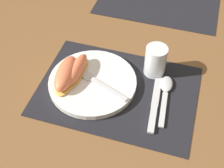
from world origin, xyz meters
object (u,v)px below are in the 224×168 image
juice_glass (155,62)px  plate (93,82)px  citrus_wedge_1 (66,74)px  knife (155,102)px  citrus_wedge_0 (77,70)px  fork (93,80)px  spoon (166,90)px

juice_glass → plate: bearing=-148.1°
plate → citrus_wedge_1: 0.08m
knife → citrus_wedge_1: citrus_wedge_1 is taller
plate → citrus_wedge_1: bearing=-167.2°
citrus_wedge_0 → knife: bearing=-5.8°
plate → citrus_wedge_0: 0.06m
plate → knife: plate is taller
juice_glass → citrus_wedge_0: (-0.20, -0.09, -0.01)m
knife → fork: size_ratio=1.09×
fork → citrus_wedge_0: 0.05m
juice_glass → citrus_wedge_1: size_ratio=0.64×
knife → citrus_wedge_0: citrus_wedge_0 is taller
juice_glass → citrus_wedge_1: 0.25m
citrus_wedge_1 → citrus_wedge_0: bearing=49.1°
juice_glass → knife: bearing=-76.8°
knife → spoon: size_ratio=1.19×
fork → citrus_wedge_0: size_ratio=1.49×
spoon → fork: 0.20m
plate → spoon: 0.20m
plate → citrus_wedge_0: (-0.05, 0.01, 0.02)m
fork → citrus_wedge_1: citrus_wedge_1 is taller
fork → citrus_wedge_0: bearing=170.2°
knife → fork: 0.18m
knife → fork: fork is taller
fork → citrus_wedge_0: (-0.05, 0.01, 0.01)m
spoon → fork: fork is taller
juice_glass → citrus_wedge_1: bearing=-153.4°
fork → plate: bearing=178.8°
knife → spoon: (0.02, 0.05, 0.00)m
knife → citrus_wedge_1: bearing=-179.7°
juice_glass → knife: (0.03, -0.11, -0.04)m
plate → juice_glass: (0.15, 0.10, 0.03)m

